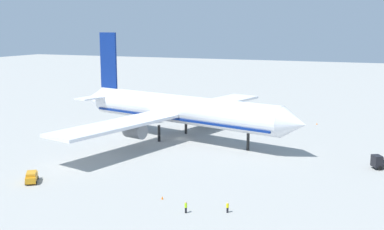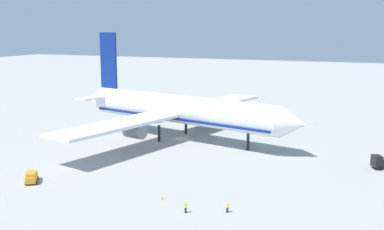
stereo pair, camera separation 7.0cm
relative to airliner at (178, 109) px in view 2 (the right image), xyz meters
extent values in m
plane|color=#9E9E99|center=(1.15, -0.39, -7.44)|extent=(600.00, 600.00, 0.00)
cylinder|color=white|center=(1.15, -0.39, 0.18)|extent=(55.45, 19.97, 7.05)
cone|color=white|center=(30.77, -7.62, 0.18)|extent=(7.11, 8.05, 6.91)
cone|color=white|center=(-29.16, 7.00, 0.18)|extent=(8.43, 8.17, 6.69)
cube|color=navy|center=(-23.80, 5.69, 11.41)|extent=(5.95, 1.91, 15.41)
cube|color=white|center=(-22.91, 11.45, 1.59)|extent=(6.52, 10.26, 0.36)
cube|color=white|center=(-25.66, 0.18, 1.59)|extent=(6.52, 10.26, 0.36)
cube|color=white|center=(3.25, 19.90, -0.88)|extent=(16.66, 34.57, 0.70)
cylinder|color=slate|center=(3.03, 14.80, -3.24)|extent=(6.16, 5.18, 4.03)
cube|color=white|center=(-6.33, -19.38, -0.88)|extent=(16.66, 34.57, 0.70)
cylinder|color=slate|center=(-4.18, -14.75, -2.95)|extent=(5.49, 4.49, 3.44)
cylinder|color=black|center=(19.97, -4.99, -5.39)|extent=(0.70, 0.70, 4.09)
cylinder|color=black|center=(-0.23, 5.63, -5.39)|extent=(0.70, 0.70, 4.09)
cylinder|color=black|center=(-2.85, -5.10, -5.39)|extent=(0.70, 0.70, 4.09)
cube|color=navy|center=(1.15, -0.39, -1.76)|extent=(53.21, 19.10, 0.50)
cube|color=black|center=(47.90, -9.42, -5.82)|extent=(2.48, 2.73, 2.33)
cube|color=black|center=(47.42, -9.69, -5.24)|extent=(0.99, 1.68, 1.02)
cylinder|color=black|center=(48.59, -10.32, -6.99)|extent=(0.93, 0.70, 0.90)
cylinder|color=black|center=(47.49, -8.36, -6.99)|extent=(0.93, 0.70, 0.90)
cube|color=orange|center=(-10.00, -42.81, -6.57)|extent=(4.12, 4.76, 1.10)
cube|color=orange|center=(-9.87, -42.99, -5.74)|extent=(3.03, 3.32, 0.55)
cylinder|color=black|center=(-11.61, -42.12, -7.12)|extent=(0.55, 0.65, 0.64)
cylinder|color=black|center=(-10.10, -41.06, -7.12)|extent=(0.55, 0.65, 0.64)
cylinder|color=black|center=(-9.90, -44.56, -7.12)|extent=(0.55, 0.65, 0.64)
cylinder|color=black|center=(-8.38, -43.50, -7.12)|extent=(0.55, 0.65, 0.64)
cylinder|color=black|center=(21.94, -45.51, -6.99)|extent=(0.34, 0.34, 0.89)
cylinder|color=#B2F219|center=(21.94, -45.51, -6.22)|extent=(0.43, 0.43, 0.67)
sphere|color=tan|center=(21.94, -45.51, -5.76)|extent=(0.24, 0.24, 0.24)
cylinder|color=black|center=(27.75, -42.90, -7.03)|extent=(0.44, 0.44, 0.81)
cylinder|color=yellow|center=(27.75, -42.90, -6.32)|extent=(0.56, 0.56, 0.61)
sphere|color=beige|center=(27.75, -42.90, -5.90)|extent=(0.22, 0.22, 0.22)
cone|color=orange|center=(-34.63, 34.20, -7.16)|extent=(0.36, 0.36, 0.55)
cone|color=orange|center=(15.99, -41.56, -7.16)|extent=(0.36, 0.36, 0.55)
cone|color=orange|center=(-39.74, 27.57, -7.16)|extent=(0.36, 0.36, 0.55)
cone|color=orange|center=(30.20, 31.54, -7.16)|extent=(0.36, 0.36, 0.55)
camera|label=1|loc=(49.66, -109.17, 20.46)|focal=44.95mm
camera|label=2|loc=(49.72, -109.14, 20.46)|focal=44.95mm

